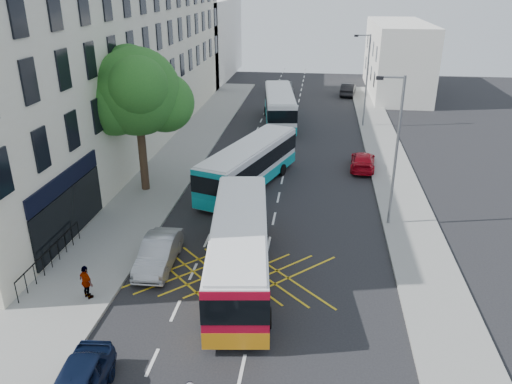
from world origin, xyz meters
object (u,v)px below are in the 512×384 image
(lamp_far, at_px, (366,76))
(distant_car_grey, at_px, (283,87))
(street_tree, at_px, (137,93))
(bus_near, at_px, (240,248))
(lamp_near, at_px, (395,145))
(bus_far, at_px, (280,107))
(bus_mid, at_px, (249,165))
(distant_car_dark, at_px, (348,89))
(red_hatchback, at_px, (363,161))
(parked_car_silver, at_px, (159,253))
(pedestrian_far, at_px, (86,282))

(lamp_far, height_order, distant_car_grey, lamp_far)
(street_tree, relative_size, lamp_far, 1.10)
(lamp_far, xyz_separation_m, bus_near, (-7.16, -26.24, -3.07))
(street_tree, bearing_deg, distant_car_grey, 78.17)
(lamp_near, height_order, distant_car_grey, lamp_near)
(bus_near, bearing_deg, lamp_far, 67.52)
(street_tree, bearing_deg, lamp_near, -11.40)
(distant_car_grey, bearing_deg, bus_far, -92.91)
(street_tree, xyz_separation_m, bus_near, (7.55, -9.21, -4.75))
(bus_far, bearing_deg, bus_near, -96.41)
(street_tree, distance_m, lamp_far, 22.57)
(bus_near, relative_size, bus_mid, 1.03)
(distant_car_grey, distance_m, distant_car_dark, 7.62)
(street_tree, bearing_deg, bus_mid, 13.27)
(lamp_far, distance_m, bus_far, 8.18)
(bus_mid, bearing_deg, red_hatchback, 48.40)
(parked_car_silver, height_order, pedestrian_far, pedestrian_far)
(bus_near, distance_m, distant_car_grey, 39.74)
(pedestrian_far, bearing_deg, bus_near, -123.73)
(bus_mid, bearing_deg, pedestrian_far, -92.08)
(distant_car_dark, bearing_deg, red_hatchback, 97.76)
(parked_car_silver, xyz_separation_m, distant_car_grey, (2.78, 39.15, 0.06))
(bus_near, height_order, distant_car_grey, bus_near)
(lamp_far, xyz_separation_m, pedestrian_far, (-13.20, -28.77, -3.71))
(lamp_near, xyz_separation_m, bus_far, (-7.59, 20.24, -3.03))
(distant_car_dark, bearing_deg, lamp_near, 98.95)
(lamp_near, relative_size, lamp_far, 1.00)
(lamp_near, relative_size, bus_near, 0.75)
(lamp_far, height_order, parked_car_silver, lamp_far)
(bus_mid, height_order, distant_car_dark, bus_mid)
(bus_mid, bearing_deg, parked_car_silver, -87.28)
(bus_mid, bearing_deg, distant_car_grey, 108.60)
(bus_near, xyz_separation_m, distant_car_grey, (-1.16, 39.72, -0.80))
(lamp_near, distance_m, distant_car_grey, 34.71)
(parked_car_silver, bearing_deg, distant_car_dark, 73.06)
(bus_far, bearing_deg, distant_car_grey, 85.76)
(lamp_far, distance_m, distant_car_dark, 14.03)
(distant_car_dark, bearing_deg, street_tree, 73.08)
(bus_mid, relative_size, distant_car_dark, 2.43)
(lamp_near, distance_m, distant_car_dark, 33.69)
(lamp_far, xyz_separation_m, bus_mid, (-8.23, -15.51, -3.11))
(bus_mid, xyz_separation_m, red_hatchback, (7.54, 4.35, -0.91))
(bus_far, distance_m, parked_car_silver, 26.16)
(bus_near, xyz_separation_m, bus_mid, (-1.08, 10.73, -0.04))
(lamp_far, xyz_separation_m, distant_car_grey, (-8.32, 13.48, -3.88))
(red_hatchback, bearing_deg, bus_near, 71.76)
(lamp_near, xyz_separation_m, pedestrian_far, (-13.20, -8.77, -3.71))
(distant_car_grey, bearing_deg, pedestrian_far, -102.62)
(lamp_near, xyz_separation_m, bus_near, (-7.16, -6.24, -3.07))
(distant_car_grey, height_order, distant_car_dark, distant_car_grey)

